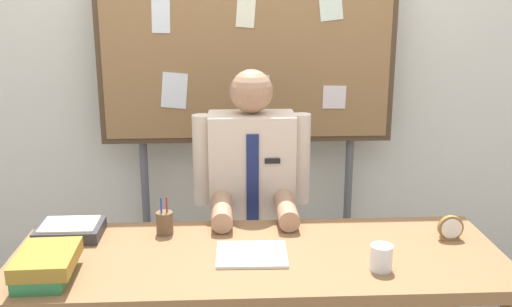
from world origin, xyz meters
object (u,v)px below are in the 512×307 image
Objects in this scene: bulletin_board at (247,58)px; open_notebook at (252,254)px; coffee_mug at (381,258)px; desk at (258,274)px; pen_holder at (165,223)px; desk_clock at (451,229)px; book_stack at (46,265)px; paper_tray at (70,230)px; person at (252,220)px.

bulletin_board is 7.00× the size of open_notebook.
desk is at bearing 159.91° from coffee_mug.
pen_holder is at bearing 150.60° from desk.
book_stack is at bearing -170.40° from desk_clock.
paper_tray is (-1.20, 0.36, -0.02)m from coffee_mug.
paper_tray is (-0.76, -0.88, -0.60)m from bulletin_board.
bulletin_board is (-0.00, 1.09, 0.72)m from desk.
pen_holder reaches higher than paper_tray.
bulletin_board is 1.11m from pen_holder.
pen_holder is at bearing -135.43° from person.
person reaches higher than desk_clock.
paper_tray is at bearing 165.08° from desk.
book_stack is 2.67× the size of desk_clock.
coffee_mug is (0.43, -1.24, -0.58)m from bulletin_board.
bulletin_board reaches higher than coffee_mug.
bulletin_board is at bearing 66.62° from pen_holder.
person is 0.88m from bulletin_board.
pen_holder reaches higher than open_notebook.
open_notebook is (-0.03, -0.02, 0.09)m from desk.
desk is at bearing -173.18° from desk_clock.
desk is 0.45m from pen_holder.
coffee_mug is at bearing -20.09° from desk.
pen_holder is (-0.38, -0.87, -0.58)m from bulletin_board.
bulletin_board is at bearing 128.33° from desk_clock.
open_notebook is at bearing -142.96° from desk.
pen_holder reaches higher than coffee_mug.
desk is 11.79× the size of pen_holder.
bulletin_board is 18.23× the size of desk_clock.
desk_clock is (1.54, 0.26, -0.01)m from book_stack.
coffee_mug is 0.36× the size of paper_tray.
pen_holder is 0.39m from paper_tray.
bulletin_board reaches higher than open_notebook.
pen_holder is (-0.81, 0.37, 0.00)m from coffee_mug.
person reaches higher than desk.
coffee_mug reaches higher than paper_tray.
book_stack is at bearing -121.02° from bulletin_board.
person is 5.10× the size of open_notebook.
bulletin_board is (-0.00, 0.50, 0.73)m from person.
paper_tray is (-0.01, 0.37, -0.02)m from book_stack.
book_stack is 1.03× the size of open_notebook.
open_notebook is at bearing -33.55° from pen_holder.
book_stack is at bearing -88.37° from paper_tray.
person is 0.55m from pen_holder.
pen_holder is (-0.38, -0.37, 0.14)m from person.
bulletin_board is 1.31m from paper_tray.
open_notebook is 0.82m from desk_clock.
paper_tray is at bearing 163.13° from open_notebook.
book_stack is at bearing -179.66° from coffee_mug.
desk_clock is (0.78, 0.09, 0.13)m from desk.
open_notebook is at bearing -91.37° from bulletin_board.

